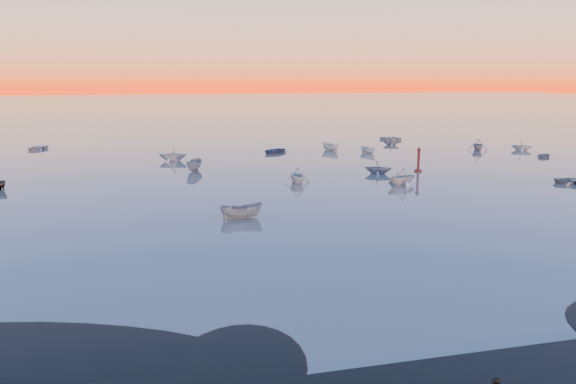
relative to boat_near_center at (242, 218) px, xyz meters
name	(u,v)px	position (x,y,z in m)	size (l,w,h in m)	color
ground	(208,134)	(5.23, 76.00, 0.00)	(600.00, 600.00, 0.00)	#665D55
mud_lobes	(436,336)	(5.23, -25.00, 0.01)	(140.00, 6.00, 0.07)	black
moored_fleet	(244,166)	(5.23, 29.00, 0.00)	(124.00, 58.00, 1.20)	beige
boat_near_center	(242,218)	(0.00, 0.00, 0.00)	(3.78, 1.60, 1.31)	gray
boat_near_right	(297,183)	(9.19, 15.14, 0.00)	(3.94, 1.77, 1.38)	beige
channel_marker	(418,161)	(26.63, 18.87, 1.35)	(0.96, 0.96, 3.41)	#42130E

